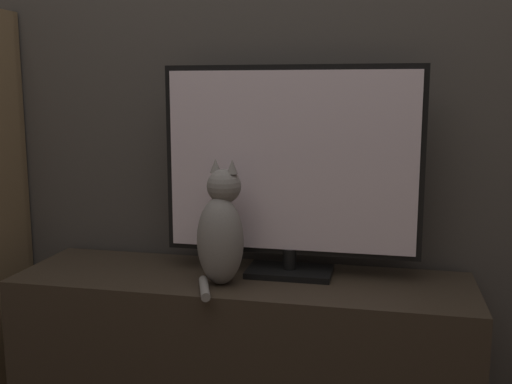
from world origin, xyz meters
TOP-DOWN VIEW (x-y plane):
  - wall_back at (0.00, 1.22)m, footprint 4.80×0.05m
  - tv_stand at (0.00, 0.96)m, footprint 1.51×0.44m
  - tv at (0.15, 1.03)m, footprint 0.85×0.17m
  - cat at (-0.05, 0.89)m, footprint 0.18×0.27m

SIDE VIEW (x-z plane):
  - tv_stand at x=0.00m, z-range 0.00..0.52m
  - cat at x=-0.05m, z-range 0.49..0.89m
  - tv at x=0.15m, z-range 0.54..1.23m
  - wall_back at x=0.00m, z-range 0.00..2.60m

